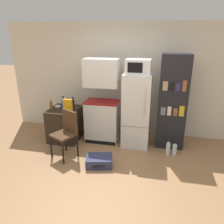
# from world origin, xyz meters

# --- Properties ---
(ground_plane) EXTENTS (24.00, 24.00, 0.00)m
(ground_plane) POSITION_xyz_m (0.00, 0.00, 0.00)
(ground_plane) COLOR #A3754C
(wall_back) EXTENTS (6.40, 0.10, 2.61)m
(wall_back) POSITION_xyz_m (0.20, 2.00, 1.30)
(wall_back) COLOR silver
(wall_back) RESTS_ON ground_plane
(side_table) EXTENTS (0.66, 0.72, 0.75)m
(side_table) POSITION_xyz_m (-1.38, 1.24, 0.37)
(side_table) COLOR #2D2319
(side_table) RESTS_ON ground_plane
(kitchen_hutch) EXTENTS (0.75, 0.48, 1.86)m
(kitchen_hutch) POSITION_xyz_m (-0.52, 1.36, 0.85)
(kitchen_hutch) COLOR silver
(kitchen_hutch) RESTS_ON ground_plane
(refrigerator) EXTENTS (0.58, 0.59, 1.59)m
(refrigerator) POSITION_xyz_m (0.25, 1.32, 0.79)
(refrigerator) COLOR silver
(refrigerator) RESTS_ON ground_plane
(microwave) EXTENTS (0.50, 0.36, 0.29)m
(microwave) POSITION_xyz_m (0.25, 1.31, 1.73)
(microwave) COLOR silver
(microwave) RESTS_ON refrigerator
(bookshelf) EXTENTS (0.57, 0.39, 1.99)m
(bookshelf) POSITION_xyz_m (0.98, 1.41, 0.99)
(bookshelf) COLOR black
(bookshelf) RESTS_ON ground_plane
(bottle_milk_white) EXTENTS (0.07, 0.07, 0.22)m
(bottle_milk_white) POSITION_xyz_m (-1.34, 1.41, 0.84)
(bottle_milk_white) COLOR white
(bottle_milk_white) RESTS_ON side_table
(bottle_wine_dark) EXTENTS (0.06, 0.06, 0.29)m
(bottle_wine_dark) POSITION_xyz_m (-1.14, 1.21, 0.87)
(bottle_wine_dark) COLOR black
(bottle_wine_dark) RESTS_ON side_table
(bottle_amber_beer) EXTENTS (0.07, 0.07, 0.19)m
(bottle_amber_beer) POSITION_xyz_m (-1.65, 1.17, 0.83)
(bottle_amber_beer) COLOR brown
(bottle_amber_beer) RESTS_ON side_table
(bottle_blue_soda) EXTENTS (0.08, 0.08, 0.31)m
(bottle_blue_soda) POSITION_xyz_m (-1.36, 1.20, 0.87)
(bottle_blue_soda) COLOR #1E47A3
(bottle_blue_soda) RESTS_ON side_table
(bowl) EXTENTS (0.13, 0.13, 0.04)m
(bowl) POSITION_xyz_m (-1.56, 1.32, 0.76)
(bowl) COLOR silver
(bowl) RESTS_ON side_table
(cereal_box) EXTENTS (0.19, 0.07, 0.30)m
(cereal_box) POSITION_xyz_m (-1.19, 1.02, 0.90)
(cereal_box) COLOR gold
(cereal_box) RESTS_ON side_table
(chair) EXTENTS (0.54, 0.54, 0.94)m
(chair) POSITION_xyz_m (-1.04, 0.55, 0.57)
(chair) COLOR black
(chair) RESTS_ON ground_plane
(suitcase_large_flat) EXTENTS (0.55, 0.44, 0.18)m
(suitcase_large_flat) POSITION_xyz_m (-0.32, 0.33, 0.09)
(suitcase_large_flat) COLOR navy
(suitcase_large_flat) RESTS_ON ground_plane
(water_bottle_front) EXTENTS (0.08, 0.08, 0.33)m
(water_bottle_front) POSITION_xyz_m (0.95, 0.98, 0.14)
(water_bottle_front) COLOR silver
(water_bottle_front) RESTS_ON ground_plane
(water_bottle_middle) EXTENTS (0.10, 0.10, 0.28)m
(water_bottle_middle) POSITION_xyz_m (1.08, 1.02, 0.12)
(water_bottle_middle) COLOR silver
(water_bottle_middle) RESTS_ON ground_plane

